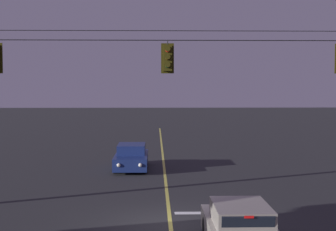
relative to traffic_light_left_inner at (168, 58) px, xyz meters
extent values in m
plane|color=#28282B|center=(0.04, -2.05, -5.68)|extent=(180.00, 180.00, 0.00)
cube|color=#D1C64C|center=(0.04, 6.02, -5.68)|extent=(0.14, 60.00, 0.01)
cube|color=silver|center=(1.94, -0.58, -5.68)|extent=(3.40, 0.36, 0.01)
cylinder|color=black|center=(0.04, 0.02, 0.65)|extent=(19.01, 0.03, 0.03)
cylinder|color=black|center=(0.04, 0.02, 1.00)|extent=(19.01, 0.02, 0.02)
cylinder|color=black|center=(0.00, 0.02, 0.56)|extent=(0.04, 0.04, 0.18)
cube|color=#332D0A|center=(0.00, 0.02, -0.01)|extent=(0.32, 0.26, 0.96)
cube|color=#332D0A|center=(0.00, 0.16, -0.01)|extent=(0.48, 0.03, 1.12)
sphere|color=red|center=(0.00, -0.14, 0.28)|extent=(0.17, 0.17, 0.17)
cylinder|color=#332D0A|center=(0.00, -0.18, 0.33)|extent=(0.20, 0.10, 0.20)
sphere|color=#3D280A|center=(0.00, -0.14, -0.01)|extent=(0.17, 0.17, 0.17)
cylinder|color=#332D0A|center=(0.00, -0.18, 0.04)|extent=(0.20, 0.10, 0.20)
sphere|color=black|center=(0.00, -0.14, -0.29)|extent=(0.17, 0.17, 0.17)
cylinder|color=#332D0A|center=(0.00, -0.18, -0.25)|extent=(0.20, 0.10, 0.20)
cube|color=gray|center=(1.90, -5.03, -4.57)|extent=(1.51, 2.15, 0.54)
cube|color=black|center=(1.90, -4.10, -4.57)|extent=(1.40, 0.21, 0.48)
cube|color=black|center=(1.90, -6.10, -4.57)|extent=(1.37, 0.18, 0.46)
cylinder|color=black|center=(1.11, -3.58, -5.36)|extent=(0.22, 0.64, 0.64)
cylinder|color=black|center=(2.69, -3.58, -5.36)|extent=(0.22, 0.64, 0.64)
cube|color=red|center=(1.90, -6.20, -4.34)|extent=(0.24, 0.04, 0.06)
cube|color=navy|center=(-1.79, 9.16, -5.18)|extent=(1.80, 4.30, 0.68)
cube|color=navy|center=(-1.79, 9.28, -4.57)|extent=(1.51, 2.15, 0.54)
cube|color=black|center=(-1.79, 8.34, -4.57)|extent=(1.40, 0.21, 0.48)
cube|color=black|center=(-1.79, 10.34, -4.57)|extent=(1.37, 0.18, 0.46)
cylinder|color=black|center=(-1.00, 7.83, -5.36)|extent=(0.22, 0.64, 0.64)
cylinder|color=black|center=(-2.59, 7.83, -5.36)|extent=(0.22, 0.64, 0.64)
cylinder|color=black|center=(-1.00, 10.49, -5.36)|extent=(0.22, 0.64, 0.64)
cylinder|color=black|center=(-2.59, 10.49, -5.36)|extent=(0.22, 0.64, 0.64)
sphere|color=white|center=(-1.24, 6.99, -5.12)|extent=(0.20, 0.20, 0.20)
sphere|color=white|center=(-2.35, 6.99, -5.12)|extent=(0.20, 0.20, 0.20)
camera|label=1|loc=(-0.46, -18.50, -1.04)|focal=53.20mm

